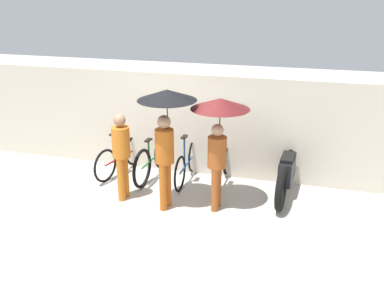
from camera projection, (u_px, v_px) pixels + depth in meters
ground_plane at (141, 216)px, 7.29m from camera, size 30.00×30.00×0.00m
back_wall at (176, 123)px, 8.76m from camera, size 11.38×0.12×2.07m
parked_bicycle_0 at (121, 156)px, 8.87m from camera, size 0.54×1.64×0.98m
parked_bicycle_1 at (153, 158)px, 8.66m from camera, size 0.44×1.79×1.10m
parked_bicycle_2 at (187, 163)px, 8.51m from camera, size 0.44×1.65×1.08m
parked_bicycle_3 at (222, 167)px, 8.38m from camera, size 0.44×1.65×1.04m
pedestrian_leading at (121, 151)px, 7.58m from camera, size 0.32×0.32×1.61m
pedestrian_center at (166, 117)px, 7.08m from camera, size 1.00×1.00×2.10m
pedestrian_trailing at (219, 123)px, 7.09m from camera, size 0.99×0.99×1.95m
motorcycle at (287, 172)px, 7.95m from camera, size 0.58×2.13×0.97m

